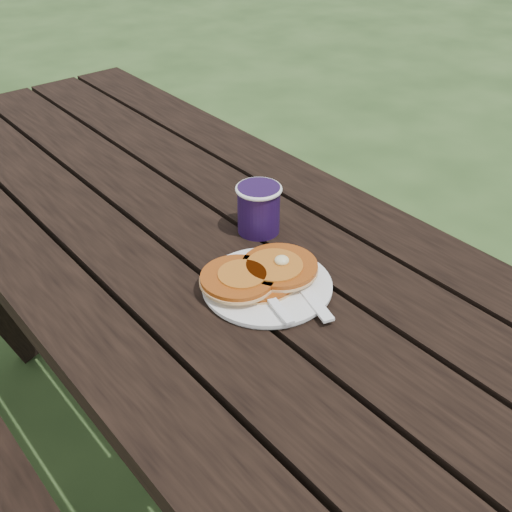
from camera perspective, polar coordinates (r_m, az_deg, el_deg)
ground at (r=1.83m, az=-5.73°, el=-16.81°), size 60.00×60.00×0.00m
picnic_table at (r=1.56m, az=-6.50°, el=-8.31°), size 1.36×1.80×0.75m
plate at (r=1.10m, az=0.99°, el=-2.70°), size 0.22×0.22×0.01m
pancake_stack at (r=1.10m, az=0.39°, el=-1.58°), size 0.21×0.15×0.04m
knife at (r=1.09m, az=4.33°, el=-2.95°), size 0.07×0.18×0.00m
fork at (r=1.05m, az=1.68°, el=-4.23°), size 0.07×0.16×0.01m
coffee_cup at (r=1.23m, az=0.24°, el=4.45°), size 0.09×0.09×0.10m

